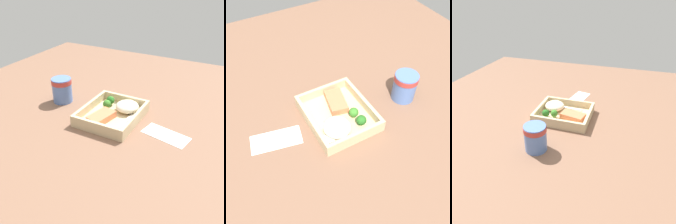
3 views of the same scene
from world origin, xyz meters
TOP-DOWN VIEW (x-y plane):
  - ground_plane at (0.00, 0.00)cm, footprint 160.00×160.00cm
  - takeout_tray at (0.00, 0.00)cm, footprint 24.26×20.55cm
  - tray_rim at (0.00, 0.00)cm, footprint 24.26×20.55cm
  - salmon_fillet at (-4.74, 1.84)cm, footprint 11.38×7.82cm
  - mashed_potatoes at (5.74, -3.56)cm, footprint 8.95×8.88cm
  - broccoli_floret_1 at (3.30, 3.98)cm, footprint 3.17×3.17cm
  - broccoli_floret_2 at (7.13, 4.49)cm, footprint 3.32×3.32cm
  - fork at (2.15, -6.70)cm, footprint 15.88×2.73cm
  - paper_cup at (2.77, 24.92)cm, footprint 8.29×8.29cm
  - receipt_slip at (-1.28, -21.41)cm, footprint 10.38×16.91cm

SIDE VIEW (x-z plane):
  - ground_plane at x=0.00cm, z-range -2.00..0.00cm
  - receipt_slip at x=-1.28cm, z-range 0.00..0.24cm
  - takeout_tray at x=0.00cm, z-range 0.00..1.20cm
  - fork at x=2.15cm, z-range 1.20..1.64cm
  - salmon_fillet at x=-4.74cm, z-range 1.20..3.73cm
  - tray_rim at x=0.00cm, z-range 1.20..4.44cm
  - mashed_potatoes at x=5.74cm, z-range 1.20..5.14cm
  - broccoli_floret_2 at x=7.13cm, z-range 1.36..5.15cm
  - broccoli_floret_1 at x=3.30cm, z-range 1.50..5.49cm
  - paper_cup at x=2.77cm, z-range 0.61..10.83cm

